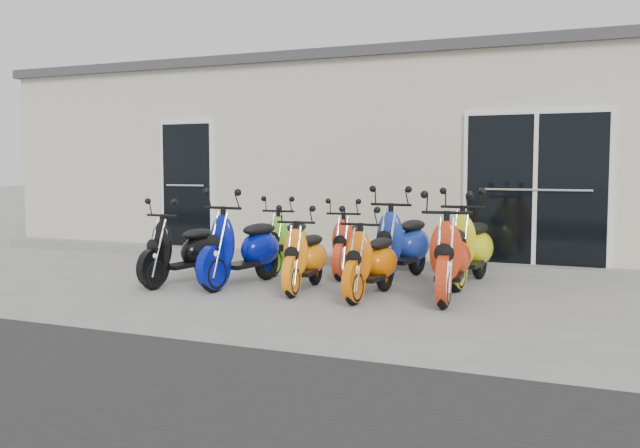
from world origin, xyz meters
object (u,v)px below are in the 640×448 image
Objects in this scene: scooter_back_blue at (402,233)px; scooter_front_orange_a at (305,247)px; scooter_front_black at (181,241)px; scooter_back_green at (288,233)px; scooter_back_yellow at (470,236)px; scooter_front_orange_b at (371,251)px; scooter_front_blue at (242,237)px; scooter_front_red at (450,245)px; scooter_back_red at (350,236)px.

scooter_front_orange_a is at bearing -119.40° from scooter_back_blue.
scooter_front_black is at bearing 178.82° from scooter_front_orange_a.
scooter_back_yellow is at bearing -5.77° from scooter_back_green.
scooter_back_blue reaches higher than scooter_front_orange_b.
scooter_front_orange_a is (0.89, -0.02, -0.09)m from scooter_front_blue.
scooter_front_blue is 2.65m from scooter_front_red.
scooter_back_yellow is at bearing 59.56° from scooter_front_orange_b.
scooter_back_blue is at bearing -177.16° from scooter_back_yellow.
scooter_front_blue reaches higher than scooter_front_black.
scooter_back_blue is 1.01× the size of scooter_back_yellow.
scooter_front_black reaches higher than scooter_back_green.
scooter_back_yellow is at bearing 5.58° from scooter_back_blue.
scooter_back_green is at bearing 142.71° from scooter_front_orange_b.
scooter_front_orange_a is 1.77m from scooter_front_red.
scooter_front_blue is 1.34m from scooter_back_green.
scooter_front_black is 3.46m from scooter_front_red.
scooter_back_yellow reaches higher than scooter_front_blue.
scooter_back_blue is at bearing 35.83° from scooter_front_black.
scooter_front_blue is 1.65m from scooter_back_red.
scooter_back_green is 0.87× the size of scooter_back_blue.
scooter_front_orange_a is 0.85× the size of scooter_back_yellow.
scooter_back_blue is 0.90m from scooter_back_yellow.
scooter_front_orange_a is 0.98× the size of scooter_back_red.
scooter_front_orange_a is 1.64m from scooter_back_green.
scooter_back_blue reaches higher than scooter_front_black.
scooter_front_orange_a is 0.97× the size of scooter_back_green.
scooter_back_red is (0.96, 0.01, -0.01)m from scooter_back_green.
scooter_back_green is (0.77, 1.55, -0.01)m from scooter_front_black.
scooter_front_blue is at bearing 21.25° from scooter_front_black.
scooter_back_yellow is (1.76, 1.26, 0.10)m from scooter_front_orange_a.
scooter_back_yellow is at bearing 83.07° from scooter_front_red.
scooter_front_orange_b is at bearing -66.87° from scooter_back_red.
scooter_front_black reaches higher than scooter_front_orange_b.
scooter_back_red is at bearing 176.15° from scooter_back_blue.
scooter_front_black is 2.33m from scooter_back_red.
scooter_front_orange_a is 0.90m from scooter_front_orange_b.
scooter_front_blue is at bearing 177.68° from scooter_front_orange_b.
scooter_front_orange_a is at bearing -98.88° from scooter_back_red.
scooter_front_orange_b is 0.99× the size of scooter_back_red.
scooter_back_red is (0.06, 1.37, 0.01)m from scooter_front_orange_a.
scooter_back_red reaches higher than scooter_front_orange_b.
scooter_front_blue is 1.13× the size of scooter_back_green.
scooter_front_black is 0.88× the size of scooter_back_blue.
scooter_back_blue is (1.74, 1.22, 0.01)m from scooter_front_blue.
scooter_front_black is 1.04× the size of scooter_front_orange_b.
scooter_back_red is at bearing -2.89° from scooter_back_green.
scooter_front_orange_b is at bearing -42.62° from scooter_back_green.
scooter_front_orange_b is 1.36m from scooter_back_blue.
scooter_front_blue is 0.99× the size of scooter_front_red.
scooter_back_green is 1.01× the size of scooter_back_red.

